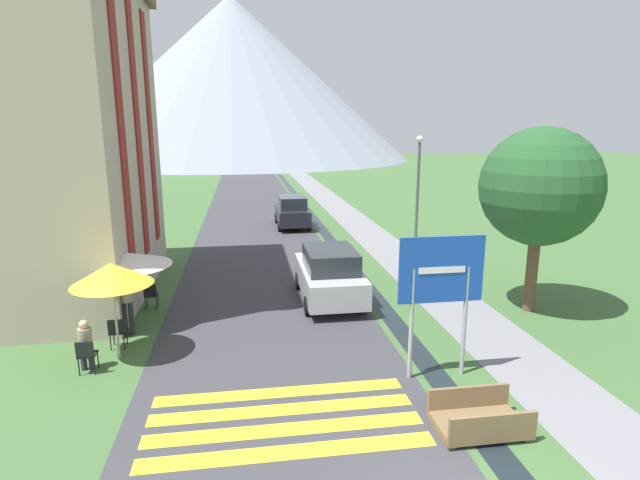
# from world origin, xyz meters

# --- Properties ---
(ground_plane) EXTENTS (160.00, 160.00, 0.00)m
(ground_plane) POSITION_xyz_m (0.00, 20.00, 0.00)
(ground_plane) COLOR #3D6033
(road) EXTENTS (6.40, 60.00, 0.01)m
(road) POSITION_xyz_m (-2.50, 30.00, 0.00)
(road) COLOR #38383D
(road) RESTS_ON ground_plane
(footpath) EXTENTS (2.20, 60.00, 0.01)m
(footpath) POSITION_xyz_m (3.60, 30.00, 0.00)
(footpath) COLOR slate
(footpath) RESTS_ON ground_plane
(drainage_channel) EXTENTS (0.60, 60.00, 0.00)m
(drainage_channel) POSITION_xyz_m (1.20, 30.00, 0.00)
(drainage_channel) COLOR black
(drainage_channel) RESTS_ON ground_plane
(crosswalk_marking) EXTENTS (5.44, 2.54, 0.01)m
(crosswalk_marking) POSITION_xyz_m (-2.50, 3.17, 0.01)
(crosswalk_marking) COLOR yellow
(crosswalk_marking) RESTS_ON ground_plane
(mountain_distant) EXTENTS (61.28, 61.28, 27.47)m
(mountain_distant) POSITION_xyz_m (-4.47, 86.45, 13.73)
(mountain_distant) COLOR gray
(mountain_distant) RESTS_ON ground_plane
(hotel_building) EXTENTS (6.07, 9.05, 11.23)m
(hotel_building) POSITION_xyz_m (-9.39, 12.00, 6.05)
(hotel_building) COLOR tan
(hotel_building) RESTS_ON ground_plane
(road_sign) EXTENTS (1.99, 0.11, 3.38)m
(road_sign) POSITION_xyz_m (1.18, 4.44, 2.28)
(road_sign) COLOR #9E9EA3
(road_sign) RESTS_ON ground_plane
(footbridge) EXTENTS (1.70, 1.10, 0.65)m
(footbridge) POSITION_xyz_m (1.20, 2.24, 0.23)
(footbridge) COLOR brown
(footbridge) RESTS_ON ground_plane
(parked_car_near) EXTENTS (1.99, 4.20, 1.82)m
(parked_car_near) POSITION_xyz_m (-0.40, 10.00, 0.91)
(parked_car_near) COLOR #B2B2B7
(parked_car_near) RESTS_ON ground_plane
(parked_car_far) EXTENTS (1.85, 4.14, 1.82)m
(parked_car_far) POSITION_xyz_m (-0.41, 22.81, 0.91)
(parked_car_far) COLOR black
(parked_car_far) RESTS_ON ground_plane
(cafe_chair_nearest) EXTENTS (0.40, 0.40, 0.85)m
(cafe_chair_nearest) POSITION_xyz_m (-6.96, 5.80, 0.51)
(cafe_chair_nearest) COLOR black
(cafe_chair_nearest) RESTS_ON ground_plane
(cafe_chair_middle) EXTENTS (0.40, 0.40, 0.85)m
(cafe_chair_middle) POSITION_xyz_m (-6.82, 8.66, 0.51)
(cafe_chair_middle) COLOR black
(cafe_chair_middle) RESTS_ON ground_plane
(cafe_chair_far_right) EXTENTS (0.40, 0.40, 0.85)m
(cafe_chair_far_right) POSITION_xyz_m (-6.21, 10.03, 0.51)
(cafe_chair_far_right) COLOR black
(cafe_chair_far_right) RESTS_ON ground_plane
(cafe_chair_near_left) EXTENTS (0.40, 0.40, 0.85)m
(cafe_chair_near_left) POSITION_xyz_m (-6.57, 7.12, 0.51)
(cafe_chair_near_left) COLOR black
(cafe_chair_near_left) RESTS_ON ground_plane
(cafe_umbrella_front_yellow) EXTENTS (1.97, 1.97, 2.50)m
(cafe_umbrella_front_yellow) POSITION_xyz_m (-6.42, 6.57, 2.22)
(cafe_umbrella_front_yellow) COLOR #B7B2A8
(cafe_umbrella_front_yellow) RESTS_ON ground_plane
(cafe_umbrella_middle_white) EXTENTS (2.47, 2.47, 2.21)m
(cafe_umbrella_middle_white) POSITION_xyz_m (-6.52, 8.74, 2.02)
(cafe_umbrella_middle_white) COLOR #B7B2A8
(cafe_umbrella_middle_white) RESTS_ON ground_plane
(person_seated_near) EXTENTS (0.32, 0.32, 1.27)m
(person_seated_near) POSITION_xyz_m (-7.02, 6.02, 0.70)
(person_seated_near) COLOR #282833
(person_seated_near) RESTS_ON ground_plane
(person_standing_terrace) EXTENTS (0.32, 0.32, 1.77)m
(person_standing_terrace) POSITION_xyz_m (-6.49, 8.03, 1.03)
(person_standing_terrace) COLOR #282833
(person_standing_terrace) RESTS_ON ground_plane
(streetlamp) EXTENTS (0.28, 0.28, 5.39)m
(streetlamp) POSITION_xyz_m (3.89, 13.70, 3.18)
(streetlamp) COLOR #515156
(streetlamp) RESTS_ON ground_plane
(tree_by_path) EXTENTS (3.61, 3.61, 5.77)m
(tree_by_path) POSITION_xyz_m (5.75, 8.12, 3.95)
(tree_by_path) COLOR brown
(tree_by_path) RESTS_ON ground_plane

